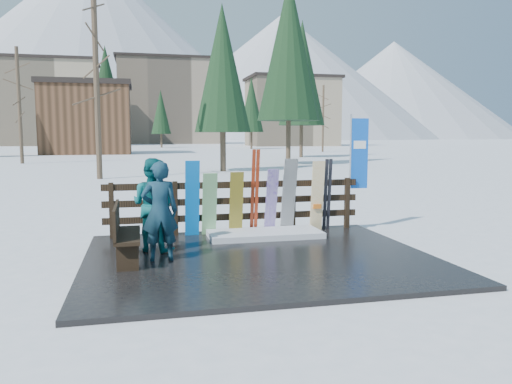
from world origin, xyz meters
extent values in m
plane|color=white|center=(0.00, 0.00, 0.00)|extent=(700.00, 700.00, 0.00)
cube|color=black|center=(0.00, 0.00, 0.04)|extent=(6.00, 5.00, 0.08)
cube|color=black|center=(-2.60, 2.20, 0.66)|extent=(0.10, 0.10, 1.15)
cube|color=black|center=(-1.30, 2.20, 0.66)|extent=(0.10, 0.10, 1.15)
cube|color=black|center=(0.00, 2.20, 0.66)|extent=(0.10, 0.10, 1.15)
cube|color=black|center=(1.30, 2.20, 0.66)|extent=(0.10, 0.10, 1.15)
cube|color=black|center=(2.60, 2.20, 0.66)|extent=(0.10, 0.10, 1.15)
cube|color=black|center=(0.00, 2.20, 0.43)|extent=(5.60, 0.05, 0.14)
cube|color=black|center=(0.00, 2.20, 0.78)|extent=(5.60, 0.05, 0.14)
cube|color=black|center=(0.00, 2.20, 1.13)|extent=(5.60, 0.05, 0.14)
cube|color=white|center=(0.51, 1.60, 0.14)|extent=(2.35, 1.00, 0.12)
cube|color=black|center=(-2.24, 0.12, 0.53)|extent=(0.40, 1.50, 0.06)
cube|color=black|center=(-2.24, -0.48, 0.30)|extent=(0.34, 0.06, 0.45)
cube|color=black|center=(-2.24, 0.72, 0.30)|extent=(0.34, 0.06, 0.45)
cube|color=black|center=(-2.42, 0.12, 0.80)|extent=(0.05, 1.50, 0.50)
cube|color=#0579ED|center=(-0.96, 1.98, 0.88)|extent=(0.30, 0.34, 1.60)
cube|color=silver|center=(-0.60, 1.98, 0.75)|extent=(0.30, 0.37, 1.34)
cube|color=yellow|center=(-0.03, 1.98, 0.76)|extent=(0.29, 0.25, 1.35)
cube|color=silver|center=(0.74, 1.98, 0.78)|extent=(0.25, 0.38, 1.41)
cube|color=black|center=(1.14, 1.98, 0.89)|extent=(0.30, 0.37, 1.62)
cube|color=white|center=(1.79, 1.98, 0.86)|extent=(0.28, 0.20, 1.56)
cube|color=#9F2D13|center=(0.35, 2.05, 0.99)|extent=(0.07, 0.31, 1.82)
cube|color=#9F2D13|center=(0.44, 2.05, 0.99)|extent=(0.07, 0.31, 1.82)
cube|color=black|center=(2.01, 2.05, 0.88)|extent=(0.08, 0.16, 1.60)
cube|color=black|center=(2.10, 2.05, 0.88)|extent=(0.08, 0.16, 1.60)
cylinder|color=silver|center=(2.68, 2.25, 1.38)|extent=(0.04, 0.04, 2.60)
cube|color=blue|center=(2.90, 2.25, 1.78)|extent=(0.42, 0.02, 1.60)
imported|color=#194852|center=(-1.70, 0.10, 0.92)|extent=(0.63, 0.42, 1.69)
imported|color=#0A575D|center=(-1.80, 0.86, 0.93)|extent=(1.05, 1.00, 1.71)
cube|color=tan|center=(-22.00, 110.00, 9.00)|extent=(22.00, 14.00, 18.00)
cube|color=black|center=(-22.00, 110.00, 18.30)|extent=(23.10, 14.70, 0.60)
cube|color=gray|center=(6.00, 130.00, 11.00)|extent=(26.00, 16.00, 22.00)
cube|color=black|center=(6.00, 130.00, 22.30)|extent=(27.30, 16.80, 0.60)
cube|color=tan|center=(30.00, 95.00, 7.00)|extent=(18.00, 12.00, 14.00)
cube|color=black|center=(30.00, 95.00, 14.30)|extent=(18.90, 12.60, 0.60)
cube|color=brown|center=(-8.00, 55.00, 4.00)|extent=(10.00, 8.00, 8.00)
cube|color=black|center=(-8.00, 55.00, 8.30)|extent=(10.50, 8.40, 0.60)
cylinder|color=#382B1E|center=(-4.00, 18.00, 5.14)|extent=(0.28, 0.28, 10.29)
cone|color=black|center=(3.00, 22.00, 4.79)|extent=(3.45, 3.45, 9.59)
cone|color=black|center=(9.00, 28.00, 6.62)|extent=(4.77, 4.77, 13.24)
cylinder|color=#382B1E|center=(-11.00, 34.00, 4.49)|extent=(0.28, 0.28, 8.99)
cone|color=black|center=(14.00, 40.00, 6.45)|extent=(4.64, 4.64, 12.90)
cylinder|color=#382B1E|center=(22.00, 55.00, 4.42)|extent=(0.28, 0.28, 8.84)
cone|color=black|center=(-6.00, 60.00, 6.54)|extent=(4.71, 4.71, 13.09)
cone|color=black|center=(16.00, 72.00, 5.54)|extent=(3.99, 3.99, 11.08)
cone|color=black|center=(2.00, 85.00, 4.97)|extent=(3.58, 3.58, 9.95)
cone|color=white|center=(-30.00, 340.00, 60.00)|extent=(260.00, 260.00, 120.00)
cone|color=white|center=(90.00, 310.00, 40.00)|extent=(200.00, 200.00, 80.00)
cone|color=white|center=(180.00, 330.00, 35.00)|extent=(180.00, 180.00, 70.00)
camera|label=1|loc=(-2.02, -8.36, 2.19)|focal=35.00mm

